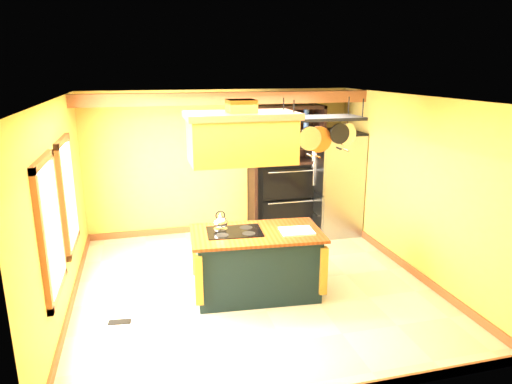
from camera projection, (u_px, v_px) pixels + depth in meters
name	position (u px, v px, depth m)	size (l,w,h in m)	color
floor	(253.00, 286.00, 6.67)	(5.00, 5.00, 0.00)	beige
ceiling	(252.00, 98.00, 5.96)	(5.00, 5.00, 0.00)	white
wall_back	(221.00, 162.00, 8.65)	(5.00, 0.02, 2.70)	gold
wall_front	(321.00, 273.00, 3.98)	(5.00, 0.02, 2.70)	gold
wall_left	(59.00, 211.00, 5.72)	(0.02, 5.00, 2.70)	gold
wall_right	(412.00, 186.00, 6.92)	(0.02, 5.00, 2.70)	gold
ceiling_beam	(228.00, 98.00, 7.58)	(5.00, 0.15, 0.20)	brown
window_near	(51.00, 228.00, 4.96)	(0.06, 1.06, 1.56)	brown
window_far	(68.00, 194.00, 6.27)	(0.06, 1.06, 1.56)	brown
kitchen_island	(256.00, 262.00, 6.34)	(1.86, 1.13, 1.11)	black
range_hood	(241.00, 136.00, 5.82)	(1.41, 0.80, 0.80)	#B1812C
pot_rack	(322.00, 126.00, 6.07)	(1.14, 0.53, 0.74)	black
refrigerator	(333.00, 184.00, 8.70)	(0.83, 0.98, 1.91)	#9CA0A5
hutch	(285.00, 183.00, 8.81)	(1.36, 0.62, 2.41)	black
floor_register	(120.00, 322.00, 5.72)	(0.28, 0.12, 0.01)	black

